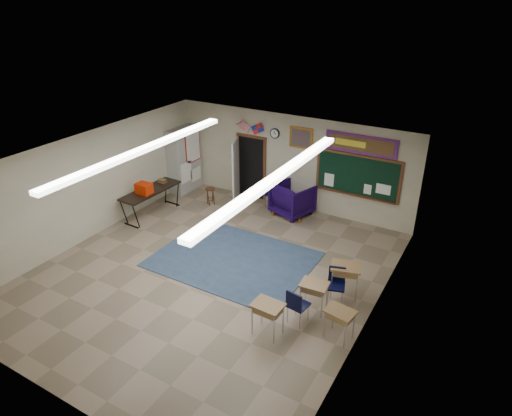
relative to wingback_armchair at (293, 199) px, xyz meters
The scene contains 25 objects.
floor 4.04m from the wingback_armchair, 95.30° to the right, with size 9.00×9.00×0.00m, color gray.
back_wall 1.18m from the wingback_armchair, 125.86° to the left, with size 8.00×0.04×3.00m, color beige.
front_wall 8.55m from the wingback_armchair, 92.49° to the right, with size 8.00×0.04×3.00m, color beige.
left_wall 6.00m from the wingback_armchair, 137.61° to the right, with size 0.04×9.00×3.00m, color beige.
right_wall 5.48m from the wingback_armchair, 47.69° to the right, with size 0.04×9.00×3.00m, color beige.
ceiling 4.72m from the wingback_armchair, 95.30° to the right, with size 8.00×9.00×0.04m, color silver.
area_rug 3.23m from the wingback_armchair, 93.05° to the right, with size 4.00×3.00×0.02m, color #38506C.
fluorescent_strips 4.69m from the wingback_armchair, 95.30° to the right, with size 3.86×6.00×0.10m, color white, non-canonical shape.
doorway 1.98m from the wingback_armchair, 169.03° to the left, with size 1.10×0.89×2.16m.
chalkboard 2.12m from the wingback_armchair, 14.50° to the left, with size 2.55×0.14×1.30m.
bulletin_board 2.71m from the wingback_armchair, 14.62° to the left, with size 2.10×0.05×0.55m.
framed_art_print 1.91m from the wingback_armchair, 92.36° to the left, with size 0.75×0.05×0.65m.
wall_clock 2.12m from the wingback_armchair, 152.55° to the left, with size 0.32×0.05×0.32m.
wall_flags 2.69m from the wingback_armchair, 165.69° to the left, with size 1.16×0.06×0.70m, color red, non-canonical shape.
storage_cabinet 4.13m from the wingback_armchair, behind, with size 0.59×1.25×2.20m.
wingback_armchair is the anchor object (origin of this frame).
student_chair_reading 0.85m from the wingback_armchair, 169.28° to the left, with size 0.43×0.43×0.85m, color black, non-canonical shape.
student_chair_desk_a 5.13m from the wingback_armchair, 62.76° to the right, with size 0.42×0.42×0.85m, color black, non-canonical shape.
student_chair_desk_b 4.49m from the wingback_armchair, 51.60° to the right, with size 0.42×0.42×0.84m, color black, non-canonical shape.
student_desk_front_left 4.74m from the wingback_armchair, 58.48° to the right, with size 0.63×0.49×0.71m.
student_desk_front_right 4.27m from the wingback_armchair, 47.79° to the right, with size 0.78×0.67×0.81m.
student_desk_back_left 5.56m from the wingback_armchair, 69.33° to the right, with size 0.64×0.49×0.75m.
student_desk_back_right 5.65m from the wingback_armchair, 54.49° to the right, with size 0.64×0.52×0.69m.
folding_table 4.39m from the wingback_armchair, 149.05° to the right, with size 0.77×2.09×1.17m.
wooden_stool 2.73m from the wingback_armchair, 164.92° to the right, with size 0.32×0.32×0.56m.
Camera 1 is at (5.80, -7.70, 6.55)m, focal length 32.00 mm.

